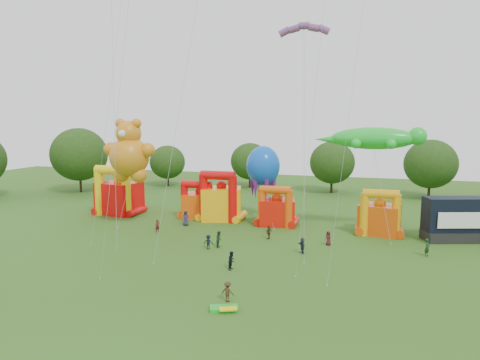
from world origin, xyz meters
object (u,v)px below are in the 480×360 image
(bouncy_castle_2, at_px, (221,201))
(gecko_kite, at_px, (378,168))
(spectator_0, at_px, (186,218))
(spectator_4, at_px, (269,232))
(teddy_bear_kite, at_px, (129,157))
(octopus_kite, at_px, (265,183))
(stage_trailer, at_px, (459,220))
(bouncy_castle_0, at_px, (118,195))

(bouncy_castle_2, bearing_deg, gecko_kite, -8.17)
(spectator_0, bearing_deg, spectator_4, -35.08)
(teddy_bear_kite, bearing_deg, bouncy_castle_2, 37.33)
(teddy_bear_kite, bearing_deg, gecko_kite, 8.45)
(gecko_kite, distance_m, spectator_0, 24.30)
(gecko_kite, xyz_separation_m, octopus_kite, (-14.16, 4.39, -2.99))
(gecko_kite, height_order, spectator_4, gecko_kite)
(bouncy_castle_2, xyz_separation_m, octopus_kite, (5.72, 1.54, 2.46))
(spectator_0, bearing_deg, teddy_bear_kite, -173.97)
(octopus_kite, relative_size, spectator_0, 5.15)
(stage_trailer, xyz_separation_m, octopus_kite, (-23.06, 3.68, 2.68))
(bouncy_castle_0, bearing_deg, spectator_4, -16.65)
(stage_trailer, bearing_deg, spectator_4, -165.21)
(bouncy_castle_2, height_order, gecko_kite, gecko_kite)
(teddy_bear_kite, relative_size, octopus_kite, 1.36)
(bouncy_castle_0, xyz_separation_m, octopus_kite, (21.18, 1.99, 2.35))
(gecko_kite, distance_m, octopus_kite, 15.13)
(octopus_kite, distance_m, spectator_4, 10.36)
(stage_trailer, xyz_separation_m, gecko_kite, (-8.89, -0.72, 5.67))
(bouncy_castle_0, distance_m, bouncy_castle_2, 15.47)
(stage_trailer, xyz_separation_m, spectator_0, (-32.10, -2.16, -1.39))
(gecko_kite, bearing_deg, spectator_4, -157.97)
(gecko_kite, bearing_deg, bouncy_castle_2, 171.83)
(spectator_4, bearing_deg, stage_trailer, 138.96)
(teddy_bear_kite, relative_size, gecko_kite, 1.08)
(bouncy_castle_0, distance_m, octopus_kite, 21.41)
(bouncy_castle_2, xyz_separation_m, stage_trailer, (28.77, -2.14, -0.22))
(bouncy_castle_2, xyz_separation_m, spectator_4, (8.27, -7.55, -1.81))
(bouncy_castle_0, bearing_deg, spectator_0, -17.57)
(bouncy_castle_2, distance_m, teddy_bear_kite, 13.49)
(bouncy_castle_0, distance_m, spectator_0, 12.85)
(bouncy_castle_0, relative_size, octopus_kite, 0.71)
(bouncy_castle_0, relative_size, stage_trailer, 0.89)
(spectator_0, relative_size, spectator_4, 1.25)
(octopus_kite, height_order, spectator_0, octopus_kite)
(bouncy_castle_2, distance_m, spectator_4, 11.34)
(gecko_kite, height_order, octopus_kite, gecko_kite)
(bouncy_castle_2, bearing_deg, stage_trailer, -4.25)
(stage_trailer, bearing_deg, bouncy_castle_0, 177.82)
(bouncy_castle_0, bearing_deg, bouncy_castle_2, 1.68)
(bouncy_castle_0, xyz_separation_m, stage_trailer, (44.24, -1.68, -0.34))
(bouncy_castle_0, distance_m, stage_trailer, 44.27)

